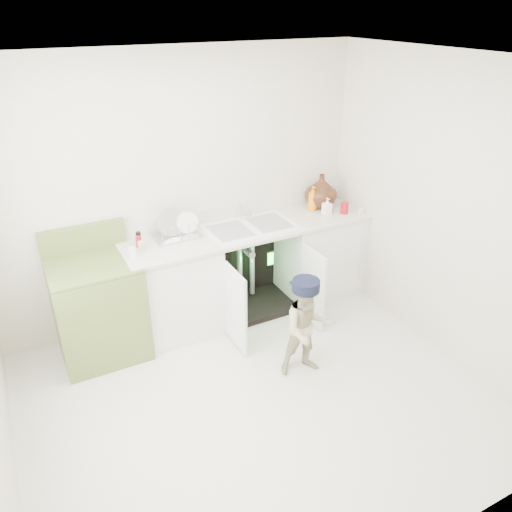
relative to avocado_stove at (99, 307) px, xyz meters
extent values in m
plane|color=beige|center=(0.92, -1.18, -0.46)|extent=(3.50, 3.50, 0.00)
cube|color=beige|center=(0.92, 0.32, 0.79)|extent=(3.50, 2.50, 0.02)
cube|color=beige|center=(0.92, -2.68, 0.79)|extent=(3.50, 2.50, 0.02)
cube|color=beige|center=(2.67, -1.18, 0.79)|extent=(2.50, 3.00, 0.02)
plane|color=white|center=(0.92, -1.18, 2.04)|extent=(3.50, 3.50, 0.00)
cube|color=silver|center=(0.67, 0.02, -0.03)|extent=(0.80, 0.60, 0.86)
cube|color=silver|center=(2.27, 0.02, -0.03)|extent=(0.80, 0.60, 0.86)
cube|color=black|center=(1.47, 0.29, -0.03)|extent=(0.80, 0.06, 0.86)
cube|color=black|center=(1.47, 0.02, -0.43)|extent=(0.80, 0.60, 0.06)
cylinder|color=gray|center=(1.40, 0.12, -0.01)|extent=(0.05, 0.05, 0.70)
cylinder|color=gray|center=(1.54, 0.12, -0.01)|extent=(0.05, 0.05, 0.70)
cylinder|color=gray|center=(1.47, 0.07, 0.16)|extent=(0.07, 0.18, 0.07)
cube|color=silver|center=(1.07, -0.48, -0.06)|extent=(0.03, 0.40, 0.76)
cube|color=silver|center=(1.87, -0.48, -0.06)|extent=(0.02, 0.40, 0.76)
cube|color=beige|center=(1.47, 0.02, 0.43)|extent=(2.44, 0.64, 0.03)
cube|color=beige|center=(1.47, 0.31, 0.52)|extent=(2.44, 0.02, 0.15)
cube|color=white|center=(1.47, 0.02, 0.44)|extent=(0.85, 0.55, 0.02)
cube|color=gray|center=(1.27, 0.02, 0.45)|extent=(0.34, 0.40, 0.01)
cube|color=gray|center=(1.68, 0.02, 0.45)|extent=(0.34, 0.40, 0.01)
cylinder|color=silver|center=(1.47, 0.24, 0.53)|extent=(0.03, 0.03, 0.17)
cylinder|color=silver|center=(1.47, 0.18, 0.61)|extent=(0.02, 0.14, 0.02)
cylinder|color=silver|center=(1.58, 0.24, 0.48)|extent=(0.04, 0.04, 0.06)
cylinder|color=silver|center=(2.60, -0.29, 0.09)|extent=(0.01, 0.01, 0.70)
cube|color=silver|center=(2.60, -0.20, 0.47)|extent=(0.04, 0.02, 0.06)
cube|color=silver|center=(0.79, 0.14, 0.45)|extent=(0.41, 0.27, 0.02)
cylinder|color=silver|center=(0.75, 0.16, 0.52)|extent=(0.25, 0.09, 0.25)
cylinder|color=white|center=(0.90, 0.14, 0.51)|extent=(0.20, 0.05, 0.20)
cylinder|color=silver|center=(0.63, 0.04, 0.52)|extent=(0.01, 0.01, 0.12)
cylinder|color=silver|center=(0.71, 0.04, 0.52)|extent=(0.01, 0.01, 0.12)
cylinder|color=silver|center=(0.79, 0.04, 0.52)|extent=(0.01, 0.01, 0.12)
cylinder|color=silver|center=(0.87, 0.04, 0.52)|extent=(0.01, 0.01, 0.12)
cylinder|color=silver|center=(0.95, 0.04, 0.52)|extent=(0.01, 0.01, 0.12)
imported|color=#402112|center=(2.36, 0.16, 0.61)|extent=(0.33, 0.33, 0.34)
imported|color=orange|center=(2.24, 0.12, 0.57)|extent=(0.10, 0.10, 0.25)
imported|color=white|center=(2.30, -0.04, 0.52)|extent=(0.08, 0.08, 0.17)
cylinder|color=#B00F16|center=(2.47, -0.10, 0.50)|extent=(0.08, 0.08, 0.11)
cylinder|color=#B20F1C|center=(0.43, 0.10, 0.49)|extent=(0.05, 0.05, 0.10)
cylinder|color=#BBB489|center=(0.43, 0.02, 0.48)|extent=(0.06, 0.06, 0.08)
cylinder|color=black|center=(0.44, 0.14, 0.50)|extent=(0.04, 0.04, 0.12)
cube|color=white|center=(0.33, -0.08, 0.49)|extent=(0.05, 0.05, 0.09)
cube|color=olive|center=(0.00, -0.01, -0.03)|extent=(0.72, 0.65, 0.87)
cube|color=olive|center=(0.00, -0.01, 0.42)|extent=(0.72, 0.65, 0.02)
cube|color=olive|center=(0.00, 0.28, 0.54)|extent=(0.72, 0.06, 0.23)
cylinder|color=black|center=(-0.18, -0.17, 0.42)|extent=(0.16, 0.16, 0.02)
cylinder|color=silver|center=(-0.18, -0.17, 0.43)|extent=(0.19, 0.19, 0.01)
cylinder|color=black|center=(-0.18, 0.15, 0.42)|extent=(0.16, 0.16, 0.02)
cylinder|color=silver|center=(-0.18, 0.15, 0.43)|extent=(0.19, 0.19, 0.01)
cylinder|color=black|center=(0.18, -0.17, 0.42)|extent=(0.16, 0.16, 0.02)
cylinder|color=silver|center=(0.18, -0.17, 0.43)|extent=(0.19, 0.19, 0.01)
cylinder|color=black|center=(0.18, 0.15, 0.42)|extent=(0.16, 0.16, 0.02)
cylinder|color=silver|center=(0.18, 0.15, 0.43)|extent=(0.19, 0.19, 0.01)
imported|color=beige|center=(1.45, -1.05, -0.03)|extent=(0.47, 0.40, 0.86)
cylinder|color=black|center=(1.45, -1.05, 0.37)|extent=(0.26, 0.26, 0.09)
cube|color=black|center=(1.47, -0.96, 0.33)|extent=(0.18, 0.12, 0.01)
cube|color=black|center=(1.50, -0.32, 0.26)|extent=(0.07, 0.01, 0.14)
cube|color=#26F23F|center=(1.50, -0.33, 0.26)|extent=(0.06, 0.00, 0.12)
camera|label=1|loc=(-0.47, -3.82, 2.35)|focal=35.00mm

